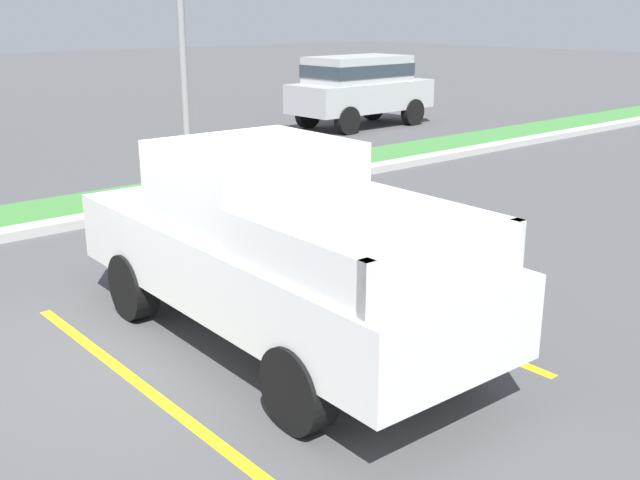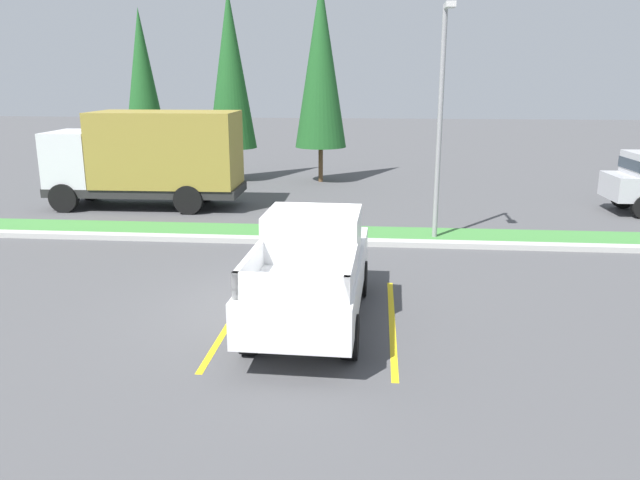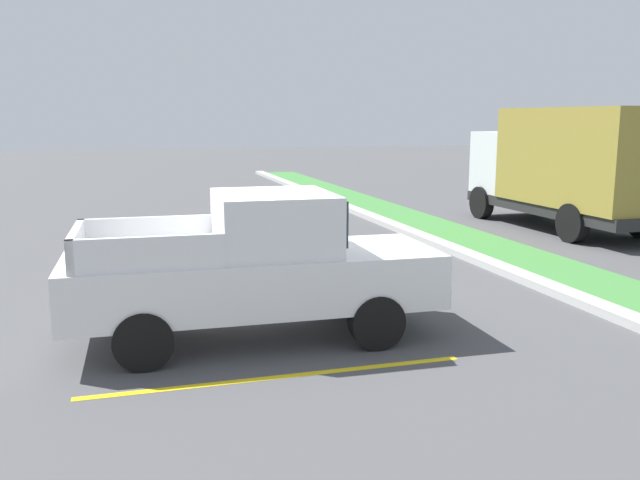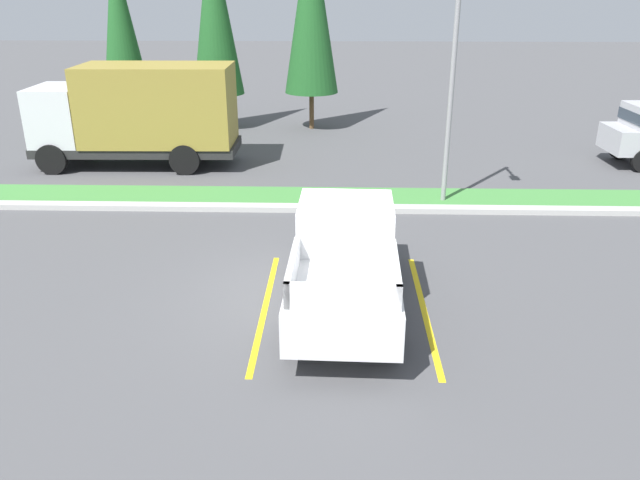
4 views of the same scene
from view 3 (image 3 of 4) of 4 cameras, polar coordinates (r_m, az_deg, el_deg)
The scene contains 7 objects.
ground_plane at distance 10.52m, azimuth -2.45°, elevation -7.02°, with size 120.00×120.00×0.00m, color #4C4C4F.
parking_line_near at distance 11.31m, azimuth -7.01°, elevation -5.82°, with size 0.12×4.80×0.01m, color yellow.
parking_line_far at distance 8.43m, azimuth -3.51°, elevation -11.50°, with size 0.12×4.80×0.01m, color yellow.
curb_strip at distance 12.61m, azimuth 20.27°, elevation -4.37°, with size 56.00×0.40×0.15m, color #B2B2AD.
grass_median at distance 13.29m, azimuth 24.09°, elevation -4.10°, with size 56.00×1.80×0.06m, color #42843D.
pickup_truck_main at distance 9.58m, azimuth -5.33°, elevation -2.34°, with size 2.08×5.28×2.10m.
cargo_truck_distant at distance 20.06m, azimuth 20.43°, elevation 6.01°, with size 6.85×2.61×3.40m.
Camera 3 is at (9.76, -2.37, 3.14)m, focal length 37.78 mm.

